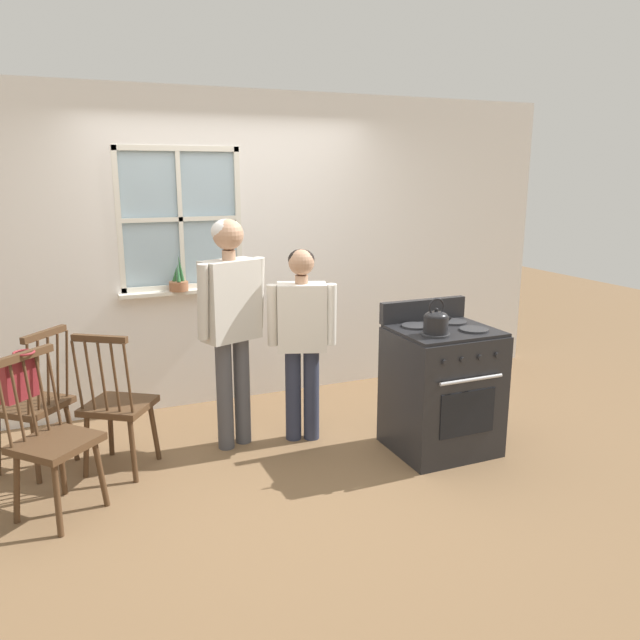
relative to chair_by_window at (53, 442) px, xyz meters
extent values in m
plane|color=brown|center=(1.53, 0.14, -0.46)|extent=(16.00, 16.00, 0.00)
cube|color=white|center=(3.18, 1.54, 0.89)|extent=(3.11, 0.06, 2.70)
cube|color=white|center=(1.10, 1.54, 0.06)|extent=(1.03, 0.06, 1.04)
cube|color=white|center=(1.10, 1.54, 2.00)|extent=(1.03, 0.06, 0.47)
cube|color=silver|center=(1.10, 1.46, 0.57)|extent=(1.09, 0.10, 0.03)
cube|color=#9EB7C6|center=(1.10, 1.55, 1.17)|extent=(0.97, 0.01, 1.12)
cube|color=silver|center=(1.10, 1.52, 1.17)|extent=(0.04, 0.02, 1.18)
cube|color=silver|center=(1.10, 1.52, 1.17)|extent=(1.03, 0.02, 0.04)
cube|color=silver|center=(0.61, 1.52, 1.17)|extent=(0.04, 0.03, 1.18)
cube|color=silver|center=(1.60, 1.52, 1.17)|extent=(0.04, 0.03, 1.18)
cube|color=silver|center=(1.10, 1.52, 1.74)|extent=(1.03, 0.03, 0.04)
cube|color=silver|center=(1.10, 1.52, 0.60)|extent=(1.03, 0.03, 0.04)
cube|color=#4C331E|center=(0.02, -0.02, 0.00)|extent=(0.58, 0.58, 0.04)
cylinder|color=#4C331E|center=(0.00, -0.25, -0.24)|extent=(0.05, 0.09, 0.44)
cylinder|color=#4C331E|center=(0.25, -0.02, -0.24)|extent=(0.09, 0.05, 0.44)
cylinder|color=#4C331E|center=(-0.22, -0.01, -0.24)|extent=(0.09, 0.05, 0.44)
cylinder|color=#4C331E|center=(0.03, 0.22, -0.24)|extent=(0.05, 0.09, 0.44)
cylinder|color=#4C331E|center=(-0.23, -0.01, 0.25)|extent=(0.06, 0.06, 0.50)
cylinder|color=#4C331E|center=(-0.17, 0.05, 0.25)|extent=(0.06, 0.06, 0.50)
cylinder|color=#4C331E|center=(-0.10, 0.11, 0.25)|extent=(0.06, 0.06, 0.50)
cylinder|color=#4C331E|center=(-0.03, 0.17, 0.25)|extent=(0.06, 0.06, 0.50)
cylinder|color=#4C331E|center=(0.03, 0.23, 0.25)|extent=(0.06, 0.06, 0.50)
cube|color=#4C331E|center=(-0.10, 0.11, 0.52)|extent=(0.31, 0.29, 0.04)
cube|color=#4C331E|center=(0.42, 0.47, 0.00)|extent=(0.57, 0.57, 0.04)
cylinder|color=#4C331E|center=(0.65, 0.51, -0.24)|extent=(0.09, 0.06, 0.44)
cylinder|color=#4C331E|center=(0.37, 0.70, -0.24)|extent=(0.06, 0.09, 0.44)
cylinder|color=#4C331E|center=(0.47, 0.24, -0.24)|extent=(0.06, 0.09, 0.44)
cylinder|color=#4C331E|center=(0.19, 0.43, -0.24)|extent=(0.09, 0.06, 0.44)
cylinder|color=#4C331E|center=(0.47, 0.23, 0.25)|extent=(0.05, 0.07, 0.50)
cylinder|color=#4C331E|center=(0.40, 0.28, 0.25)|extent=(0.05, 0.07, 0.50)
cylinder|color=#4C331E|center=(0.32, 0.33, 0.25)|extent=(0.05, 0.07, 0.50)
cylinder|color=#4C331E|center=(0.25, 0.38, 0.25)|extent=(0.05, 0.07, 0.50)
cylinder|color=#4C331E|center=(0.17, 0.43, 0.25)|extent=(0.05, 0.07, 0.50)
cube|color=#4C331E|center=(0.32, 0.33, 0.52)|extent=(0.34, 0.25, 0.04)
cube|color=#4C331E|center=(-0.13, 0.71, 0.00)|extent=(0.58, 0.58, 0.04)
cylinder|color=#4C331E|center=(-0.13, 0.94, -0.24)|extent=(0.05, 0.09, 0.44)
cylinder|color=#4C331E|center=(0.10, 0.73, -0.24)|extent=(0.09, 0.05, 0.44)
cylinder|color=#4C331E|center=(-0.12, 0.47, -0.24)|extent=(0.05, 0.09, 0.44)
cylinder|color=#4C331E|center=(0.12, 0.73, 0.25)|extent=(0.06, 0.06, 0.50)
cylinder|color=#4C331E|center=(0.06, 0.66, 0.25)|extent=(0.06, 0.06, 0.50)
cylinder|color=#4C331E|center=(0.00, 0.59, 0.25)|extent=(0.06, 0.06, 0.50)
cylinder|color=#4C331E|center=(-0.06, 0.53, 0.25)|extent=(0.06, 0.06, 0.50)
cylinder|color=#4C331E|center=(-0.12, 0.46, 0.25)|extent=(0.06, 0.06, 0.50)
cube|color=#4C331E|center=(0.00, 0.59, 0.52)|extent=(0.28, 0.31, 0.04)
cylinder|color=#4C4C51|center=(1.17, 0.51, -0.05)|extent=(0.12, 0.12, 0.83)
cylinder|color=#4C4C51|center=(1.32, 0.56, -0.05)|extent=(0.12, 0.12, 0.83)
cube|color=beige|center=(1.24, 0.54, 0.66)|extent=(0.46, 0.34, 0.58)
cylinder|color=beige|center=(1.02, 0.43, 0.68)|extent=(0.11, 0.13, 0.54)
cylinder|color=beige|center=(1.48, 0.60, 0.68)|extent=(0.11, 0.13, 0.54)
cylinder|color=tan|center=(1.24, 0.54, 0.98)|extent=(0.10, 0.10, 0.07)
sphere|color=tan|center=(1.24, 0.54, 1.13)|extent=(0.22, 0.22, 0.22)
ellipsoid|color=silver|center=(1.24, 0.55, 1.15)|extent=(0.22, 0.22, 0.18)
cylinder|color=#2D3347|center=(1.69, 0.46, -0.10)|extent=(0.12, 0.12, 0.72)
cylinder|color=#2D3347|center=(1.82, 0.42, -0.10)|extent=(0.12, 0.12, 0.72)
cube|color=white|center=(1.76, 0.44, 0.51)|extent=(0.41, 0.32, 0.50)
cylinder|color=white|center=(1.55, 0.49, 0.53)|extent=(0.11, 0.13, 0.47)
cylinder|color=white|center=(1.96, 0.35, 0.53)|extent=(0.11, 0.13, 0.47)
cylinder|color=tan|center=(1.76, 0.44, 0.79)|extent=(0.10, 0.10, 0.06)
sphere|color=tan|center=(1.76, 0.44, 0.92)|extent=(0.19, 0.19, 0.19)
ellipsoid|color=black|center=(1.76, 0.45, 0.93)|extent=(0.19, 0.19, 0.16)
cube|color=#232326|center=(2.63, -0.13, -0.01)|extent=(0.72, 0.64, 0.90)
cube|color=black|center=(2.63, -0.13, 0.45)|extent=(0.70, 0.61, 0.02)
cylinder|color=#2D2D30|center=(2.47, -0.25, 0.47)|extent=(0.20, 0.20, 0.02)
cylinder|color=#2D2D30|center=(2.80, -0.25, 0.47)|extent=(0.20, 0.20, 0.02)
cylinder|color=#2D2D30|center=(2.47, 0.00, 0.47)|extent=(0.20, 0.20, 0.02)
cylinder|color=#2D2D30|center=(2.80, 0.00, 0.47)|extent=(0.20, 0.20, 0.02)
cube|color=#232326|center=(2.63, 0.16, 0.54)|extent=(0.72, 0.06, 0.16)
cube|color=black|center=(2.63, -0.45, -0.07)|extent=(0.44, 0.01, 0.32)
cylinder|color=silver|center=(2.63, -0.47, 0.19)|extent=(0.50, 0.02, 0.02)
cylinder|color=#232326|center=(2.42, -0.46, 0.33)|extent=(0.04, 0.02, 0.04)
cylinder|color=#232326|center=(2.56, -0.46, 0.33)|extent=(0.04, 0.02, 0.04)
cylinder|color=#232326|center=(2.71, -0.46, 0.33)|extent=(0.04, 0.02, 0.04)
cylinder|color=#232326|center=(2.85, -0.46, 0.33)|extent=(0.04, 0.02, 0.04)
cylinder|color=black|center=(2.47, -0.25, 0.54)|extent=(0.17, 0.17, 0.12)
ellipsoid|color=black|center=(2.47, -0.25, 0.60)|extent=(0.16, 0.16, 0.07)
sphere|color=black|center=(2.47, -0.25, 0.64)|extent=(0.03, 0.03, 0.03)
cylinder|color=black|center=(2.55, -0.25, 0.55)|extent=(0.08, 0.03, 0.07)
torus|color=black|center=(2.47, -0.25, 0.66)|extent=(0.12, 0.01, 0.12)
cylinder|color=#935B3D|center=(1.05, 1.45, 0.62)|extent=(0.16, 0.16, 0.08)
cylinder|color=#33261C|center=(1.05, 1.45, 0.65)|extent=(0.14, 0.14, 0.01)
cone|color=#286033|center=(1.07, 1.46, 0.77)|extent=(0.06, 0.05, 0.23)
cone|color=#286033|center=(1.03, 1.47, 0.73)|extent=(0.06, 0.05, 0.14)
cone|color=#286033|center=(1.04, 1.43, 0.74)|extent=(0.04, 0.08, 0.16)
cube|color=maroon|center=(-0.16, 0.17, 0.36)|extent=(0.22, 0.22, 0.26)
torus|color=maroon|center=(-0.11, 0.12, 0.53)|extent=(0.18, 0.18, 0.01)
camera|label=1|loc=(0.11, -3.76, 1.56)|focal=35.00mm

